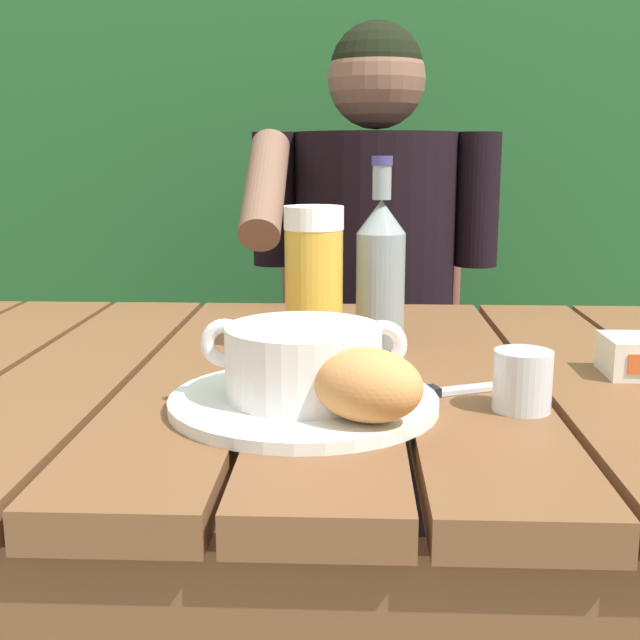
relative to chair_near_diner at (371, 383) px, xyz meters
The scene contains 11 objects.
dining_table 0.87m from the chair_near_diner, 94.43° to the right, with size 1.38×0.83×0.74m.
hedge_backdrop 0.95m from the chair_near_diner, 89.63° to the left, with size 3.79×0.89×2.67m.
chair_near_diner is the anchor object (origin of this frame).
person_eating 0.32m from the chair_near_diner, 90.83° to the right, with size 0.48×0.47×1.24m.
serving_plate 1.05m from the chair_near_diner, 95.13° to the right, with size 0.27×0.27×0.01m.
soup_bowl 1.06m from the chair_near_diner, 95.13° to the right, with size 0.21×0.16×0.08m.
bread_roll 1.12m from the chair_near_diner, 91.47° to the right, with size 0.13×0.12×0.07m.
beer_glass 0.85m from the chair_near_diner, 96.87° to the right, with size 0.08×0.08×0.19m.
beer_bottle 0.82m from the chair_near_diner, 90.45° to the right, with size 0.06×0.06×0.25m.
water_glass_small 1.06m from the chair_near_diner, 82.73° to the right, with size 0.06×0.06×0.06m.
table_knife 1.00m from the chair_near_diner, 87.20° to the right, with size 0.14×0.07×0.01m.
Camera 1 is at (0.03, -0.95, 1.00)m, focal length 45.91 mm.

